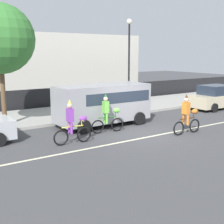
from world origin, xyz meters
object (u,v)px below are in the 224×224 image
object	(u,v)px
parked_van_grey	(104,102)
street_lamp_post	(129,50)
parade_cyclist_purple	(73,124)
parade_cyclist_lime	(108,115)
parked_car_beige	(216,97)
parade_cyclist_orange	(187,117)

from	to	relation	value
parked_van_grey	street_lamp_post	xyz separation A→B (m)	(3.96, 3.01, 2.71)
parade_cyclist_purple	parade_cyclist_lime	size ratio (longest dim) A/B	1.00
parade_cyclist_purple	parked_van_grey	bearing A→B (deg)	36.82
parade_cyclist_purple	street_lamp_post	xyz separation A→B (m)	(6.93, 5.24, 3.15)
parade_cyclist_purple	parked_van_grey	distance (m)	3.74
parade_cyclist_purple	parked_car_beige	distance (m)	12.38
street_lamp_post	parked_van_grey	bearing A→B (deg)	-142.74
parade_cyclist_purple	street_lamp_post	size ratio (longest dim) A/B	0.33
parked_car_beige	street_lamp_post	xyz separation A→B (m)	(-5.26, 3.09, 3.21)
parked_car_beige	parade_cyclist_lime	bearing A→B (deg)	-172.24
parade_cyclist_purple	parade_cyclist_lime	xyz separation A→B (m)	(2.30, 0.80, 0.00)
parade_cyclist_lime	parked_car_beige	distance (m)	9.99
parked_van_grey	street_lamp_post	size ratio (longest dim) A/B	0.85
parked_van_grey	parade_cyclist_purple	bearing A→B (deg)	-143.18
parade_cyclist_purple	street_lamp_post	bearing A→B (deg)	37.07
parade_cyclist_purple	parade_cyclist_orange	world-z (taller)	same
parade_cyclist_lime	parade_cyclist_orange	size ratio (longest dim) A/B	1.00
parade_cyclist_purple	street_lamp_post	world-z (taller)	street_lamp_post
parade_cyclist_lime	parade_cyclist_orange	xyz separation A→B (m)	(2.98, -2.36, 0.00)
street_lamp_post	parade_cyclist_orange	bearing A→B (deg)	-103.70
parade_cyclist_purple	parade_cyclist_lime	distance (m)	2.43
parked_van_grey	parked_car_beige	xyz separation A→B (m)	(9.22, -0.08, -0.50)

